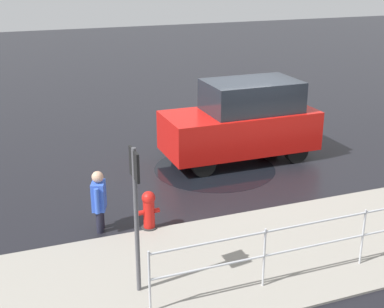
% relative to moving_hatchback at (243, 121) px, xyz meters
% --- Properties ---
extents(ground_plane, '(60.00, 60.00, 0.00)m').
position_rel_moving_hatchback_xyz_m(ground_plane, '(0.00, 0.33, -1.03)').
color(ground_plane, black).
extents(kerb_strip, '(24.00, 3.20, 0.04)m').
position_rel_moving_hatchback_xyz_m(kerb_strip, '(0.00, 4.53, -1.01)').
color(kerb_strip, gray).
rests_on(kerb_strip, ground).
extents(moving_hatchback, '(3.91, 1.71, 2.06)m').
position_rel_moving_hatchback_xyz_m(moving_hatchback, '(0.00, 0.00, 0.00)').
color(moving_hatchback, red).
rests_on(moving_hatchback, ground).
extents(fire_hydrant, '(0.42, 0.31, 0.80)m').
position_rel_moving_hatchback_xyz_m(fire_hydrant, '(3.37, 2.88, -0.63)').
color(fire_hydrant, red).
rests_on(fire_hydrant, ground).
extents(pedestrian, '(0.35, 0.54, 1.22)m').
position_rel_moving_hatchback_xyz_m(pedestrian, '(4.25, 2.57, -0.34)').
color(pedestrian, blue).
rests_on(pedestrian, ground).
extents(sign_post, '(0.07, 0.44, 2.40)m').
position_rel_moving_hatchback_xyz_m(sign_post, '(4.11, 4.81, 0.55)').
color(sign_post, '#4C4C51').
rests_on(sign_post, ground).
extents(puddle_patch, '(3.02, 3.02, 0.01)m').
position_rel_moving_hatchback_xyz_m(puddle_patch, '(0.93, 0.38, -1.02)').
color(puddle_patch, black).
rests_on(puddle_patch, ground).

